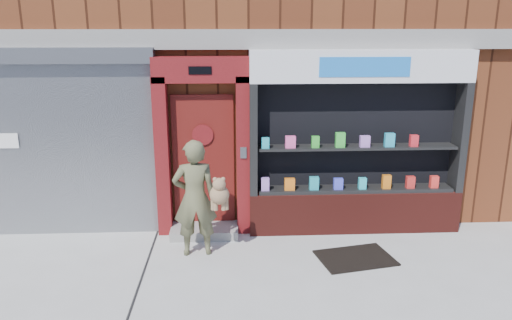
{
  "coord_description": "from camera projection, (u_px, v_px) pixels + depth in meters",
  "views": [
    {
      "loc": [
        -0.29,
        -5.96,
        3.4
      ],
      "look_at": [
        0.07,
        1.0,
        1.47
      ],
      "focal_mm": 35.0,
      "sensor_mm": 36.0,
      "label": 1
    }
  ],
  "objects": [
    {
      "name": "ground",
      "position": [
        255.0,
        286.0,
        6.66
      ],
      "size": [
        80.0,
        80.0,
        0.0
      ],
      "primitive_type": "plane",
      "color": "#9E9E99",
      "rests_on": "ground"
    },
    {
      "name": "shutter_bay",
      "position": [
        60.0,
        132.0,
        7.91
      ],
      "size": [
        3.1,
        0.3,
        3.04
      ],
      "color": "gray",
      "rests_on": "ground"
    },
    {
      "name": "red_door_bay",
      "position": [
        203.0,
        147.0,
        8.03
      ],
      "size": [
        1.52,
        0.58,
        2.9
      ],
      "color": "#5A0F12",
      "rests_on": "ground"
    },
    {
      "name": "pharmacy_bay",
      "position": [
        356.0,
        151.0,
        8.13
      ],
      "size": [
        3.5,
        0.41,
        3.0
      ],
      "color": "#531913",
      "rests_on": "ground"
    },
    {
      "name": "woman",
      "position": [
        196.0,
        198.0,
        7.36
      ],
      "size": [
        0.86,
        0.56,
        1.78
      ],
      "color": "brown",
      "rests_on": "ground"
    },
    {
      "name": "doormat",
      "position": [
        355.0,
        258.0,
        7.43
      ],
      "size": [
        1.21,
        0.96,
        0.03
      ],
      "primitive_type": "cube",
      "rotation": [
        0.0,
        0.0,
        0.21
      ],
      "color": "black",
      "rests_on": "ground"
    }
  ]
}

